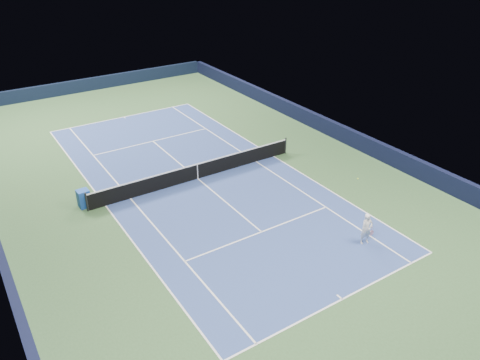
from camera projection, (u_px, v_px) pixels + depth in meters
ground at (198, 179)px, 27.12m from camera, size 40.00×40.00×0.00m
wall_far at (91, 84)px, 41.45m from camera, size 22.00×0.35×1.10m
wall_right at (337, 131)px, 32.03m from camera, size 0.35×40.00×1.10m
court_surface at (198, 179)px, 27.12m from camera, size 10.97×23.77×0.01m
baseline_far at (124, 117)px, 35.86m from camera, size 10.97×0.08×0.00m
baseline_near at (342, 299)px, 18.36m from camera, size 10.97×0.08×0.00m
sideline_doubles_right at (274, 156)px, 29.74m from camera, size 0.08×23.77×0.00m
sideline_doubles_left at (106, 206)px, 24.49m from camera, size 0.08×23.77×0.00m
sideline_singles_right at (256, 161)px, 29.08m from camera, size 0.08×23.77×0.00m
sideline_singles_left at (130, 198)px, 25.14m from camera, size 0.08×23.77×0.00m
service_line_far at (153, 141)px, 31.82m from camera, size 8.23×0.08×0.00m
service_line_near at (262, 232)px, 22.40m from camera, size 8.23×0.08×0.00m
center_service_line at (198, 179)px, 27.11m from camera, size 0.08×12.80×0.00m
center_mark_far at (125, 117)px, 35.75m from camera, size 0.08×0.30×0.00m
center_mark_near at (340, 297)px, 18.47m from camera, size 0.08×0.30×0.00m
tennis_net at (197, 171)px, 26.88m from camera, size 12.90×0.10×1.07m
sponsor_cube at (84, 198)px, 24.21m from camera, size 0.62×0.57×0.97m
tennis_player at (367, 229)px, 21.28m from camera, size 0.77×1.28×2.92m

